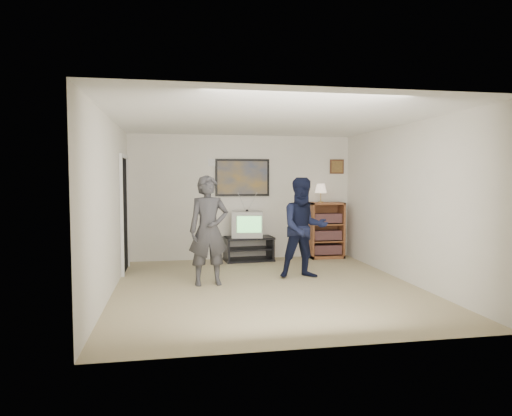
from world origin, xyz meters
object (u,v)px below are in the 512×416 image
object	(u,v)px
crt_television	(247,224)
person_short	(304,228)
media_stand	(249,249)
person_tall	(209,230)
bookshelf	(326,230)

from	to	relation	value
crt_television	person_short	bearing A→B (deg)	-59.35
crt_television	media_stand	bearing A→B (deg)	8.91
person_short	crt_television	bearing A→B (deg)	111.44
crt_television	person_short	size ratio (longest dim) A/B	0.36
person_short	person_tall	bearing A→B (deg)	-172.41
person_short	bookshelf	bearing A→B (deg)	60.26
bookshelf	media_stand	bearing A→B (deg)	-178.24
bookshelf	person_short	world-z (taller)	person_short
media_stand	person_short	distance (m)	1.90
person_tall	bookshelf	bearing A→B (deg)	31.95
media_stand	bookshelf	distance (m)	1.66
bookshelf	crt_television	bearing A→B (deg)	-178.27
media_stand	person_short	bearing A→B (deg)	-73.66
media_stand	person_tall	distance (m)	2.21
bookshelf	person_tall	size ratio (longest dim) A/B	0.68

